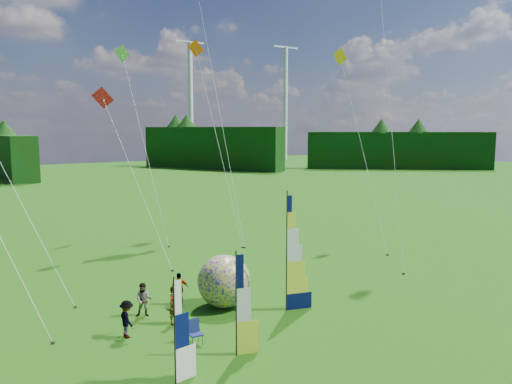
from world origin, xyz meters
TOP-DOWN VIEW (x-y plane):
  - ground at (0.00, 0.00)m, footprint 220.00×220.00m
  - treeline_ring at (0.00, 0.00)m, footprint 210.00×210.00m
  - turbine_left at (70.00, 95.00)m, footprint 8.00×1.20m
  - turbine_right at (45.00, 102.00)m, footprint 8.00×1.20m
  - feather_banner_main at (0.19, 3.28)m, footprint 1.41×0.48m
  - side_banner_left at (-4.11, 0.67)m, footprint 1.03×0.41m
  - side_banner_far at (-6.85, 0.04)m, footprint 1.03×0.24m
  - bol_inflatable at (-1.92, 5.30)m, footprint 2.53×2.53m
  - spectator_a at (-4.71, 4.71)m, footprint 0.70×0.58m
  - spectator_b at (-5.48, 6.26)m, footprint 0.82×0.68m
  - spectator_c at (-6.88, 4.49)m, footprint 0.41×0.99m
  - spectator_d at (-3.50, 6.79)m, footprint 0.95×0.53m
  - camp_chair at (-4.92, 2.37)m, footprint 0.59×0.59m
  - kite_whale at (6.17, 20.15)m, footprint 8.12×15.13m
  - kite_rainbow_delta at (-9.69, 12.23)m, footprint 9.86×11.80m
  - kite_parafoil at (11.23, 7.14)m, footprint 8.38×10.19m
  - small_kite_red at (-1.95, 16.49)m, footprint 4.31×11.60m
  - small_kite_orange at (5.47, 18.79)m, footprint 3.77×10.79m
  - small_kite_yellow at (13.21, 11.40)m, footprint 5.57×10.34m
  - small_kite_green at (1.14, 22.72)m, footprint 5.26×12.61m

SIDE VIEW (x-z plane):
  - ground at x=0.00m, z-range 0.00..0.00m
  - camp_chair at x=-4.92m, z-range 0.00..0.95m
  - spectator_c at x=-6.88m, z-range 0.00..1.51m
  - spectator_d at x=-3.50m, z-range 0.00..1.52m
  - spectator_b at x=-5.48m, z-range 0.00..1.52m
  - spectator_a at x=-4.71m, z-range 0.00..1.64m
  - bol_inflatable at x=-1.92m, z-range 0.00..2.48m
  - side_banner_far at x=-6.85m, z-range 0.00..3.47m
  - side_banner_left at x=-4.11m, z-range 0.00..3.80m
  - feather_banner_main at x=0.19m, z-range 0.00..5.34m
  - treeline_ring at x=0.00m, z-range 0.00..8.00m
  - small_kite_red at x=-1.95m, z-range 0.00..11.69m
  - kite_rainbow_delta at x=-9.69m, z-range 0.00..13.23m
  - small_kite_yellow at x=13.21m, z-range 0.00..15.04m
  - small_kite_green at x=1.14m, z-range 0.00..15.77m
  - small_kite_orange at x=5.47m, z-range 0.00..15.93m
  - kite_parafoil at x=11.23m, z-range 0.00..19.80m
  - kite_whale at x=6.17m, z-range 0.00..23.55m
  - turbine_left at x=70.00m, z-range 0.00..30.00m
  - turbine_right at x=45.00m, z-range 0.00..30.00m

